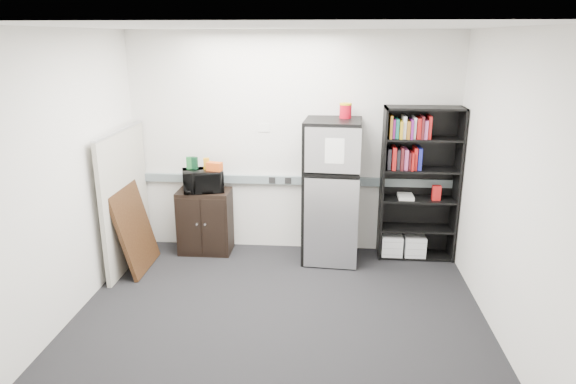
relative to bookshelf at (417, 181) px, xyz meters
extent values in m
plane|color=black|center=(-1.51, -1.57, -0.97)|extent=(4.00, 4.00, 0.00)
cube|color=white|center=(-1.51, 0.18, 0.38)|extent=(4.00, 0.02, 2.70)
cube|color=white|center=(0.49, -1.57, 0.38)|extent=(0.02, 3.50, 2.70)
cube|color=white|center=(-3.51, -1.57, 0.38)|extent=(0.02, 3.50, 2.70)
cube|color=white|center=(-1.51, -1.57, 1.73)|extent=(4.00, 3.50, 0.02)
cube|color=slate|center=(-1.51, 0.15, -0.07)|extent=(3.92, 0.05, 0.10)
cube|color=white|center=(-1.86, 0.18, 0.58)|extent=(0.14, 0.00, 0.10)
cube|color=black|center=(-0.41, -0.01, -0.05)|extent=(0.02, 0.34, 1.85)
cube|color=black|center=(0.46, -0.01, -0.05)|extent=(0.02, 0.34, 1.85)
cube|color=black|center=(0.02, 0.16, -0.05)|extent=(0.90, 0.02, 1.85)
cube|color=black|center=(0.02, -0.01, 0.87)|extent=(0.90, 0.34, 0.02)
cube|color=black|center=(0.02, -0.01, -0.95)|extent=(0.85, 0.32, 0.03)
cube|color=black|center=(0.02, -0.01, -0.60)|extent=(0.85, 0.32, 0.03)
cube|color=black|center=(0.02, -0.01, -0.23)|extent=(0.85, 0.32, 0.02)
cube|color=black|center=(0.02, -0.01, 0.14)|extent=(0.85, 0.32, 0.02)
cube|color=black|center=(0.02, -0.01, 0.51)|extent=(0.85, 0.32, 0.02)
cube|color=silver|center=(-0.26, -0.02, -0.81)|extent=(0.25, 0.30, 0.25)
cube|color=silver|center=(0.02, -0.02, -0.81)|extent=(0.25, 0.30, 0.25)
cube|color=#A09B8E|center=(-3.41, -0.49, -0.17)|extent=(0.05, 1.30, 1.60)
cube|color=#B2B2B7|center=(-3.41, -0.49, 0.64)|extent=(0.06, 1.30, 0.02)
cube|color=black|center=(-2.58, -0.06, -0.57)|extent=(0.64, 0.40, 0.80)
cube|color=black|center=(-2.74, -0.27, -0.57)|extent=(0.30, 0.01, 0.71)
cube|color=black|center=(-2.43, -0.27, -0.57)|extent=(0.30, 0.01, 0.71)
cylinder|color=#B2B2B7|center=(-2.63, -0.28, -0.53)|extent=(0.02, 0.02, 0.02)
cylinder|color=#B2B2B7|center=(-2.53, -0.28, -0.53)|extent=(0.02, 0.02, 0.02)
imported|color=black|center=(-2.58, -0.08, -0.03)|extent=(0.56, 0.45, 0.27)
cube|color=#1B612B|center=(-2.75, -0.05, 0.17)|extent=(0.08, 0.06, 0.15)
cube|color=#0B331C|center=(-2.68, -0.05, 0.17)|extent=(0.08, 0.06, 0.15)
cube|color=orange|center=(-2.54, -0.05, 0.17)|extent=(0.08, 0.06, 0.14)
cube|color=#D14E14|center=(-2.43, -0.10, 0.15)|extent=(0.20, 0.14, 0.10)
cube|color=black|center=(-1.02, -0.14, -0.13)|extent=(0.69, 0.69, 1.69)
cube|color=silver|center=(-1.02, -0.47, 0.45)|extent=(0.62, 0.06, 0.51)
cube|color=silver|center=(-1.02, -0.47, -0.41)|extent=(0.62, 0.06, 1.08)
cube|color=black|center=(-1.02, -0.48, 0.16)|extent=(0.62, 0.05, 0.03)
cube|color=white|center=(-1.00, -0.48, 0.45)|extent=(0.21, 0.02, 0.28)
cube|color=black|center=(-1.02, -0.14, 0.73)|extent=(0.69, 0.69, 0.02)
cylinder|color=#B00819|center=(-0.88, -0.02, 0.83)|extent=(0.14, 0.14, 0.17)
cylinder|color=gold|center=(-0.88, -0.02, 0.92)|extent=(0.14, 0.14, 0.02)
cube|color=black|center=(-3.28, -0.61, -0.47)|extent=(0.29, 0.77, 0.98)
cube|color=beige|center=(-3.25, -0.61, -0.47)|extent=(0.21, 0.66, 0.82)
camera|label=1|loc=(-1.06, -5.99, 1.65)|focal=32.00mm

